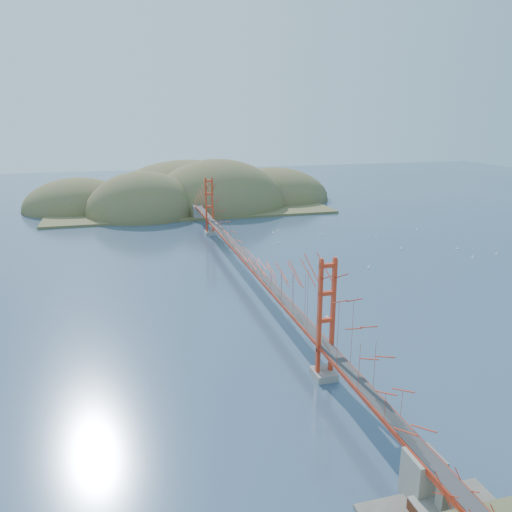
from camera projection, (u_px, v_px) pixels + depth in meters
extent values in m
plane|color=#324865|center=(246.00, 279.00, 74.72)|extent=(320.00, 320.00, 0.00)
cube|color=gray|center=(324.00, 374.00, 46.79)|extent=(2.00, 2.40, 0.70)
cube|color=gray|center=(210.00, 233.00, 102.45)|extent=(2.00, 2.40, 0.70)
cube|color=#B12A13|center=(246.00, 258.00, 73.81)|extent=(1.40, 92.00, 0.16)
cube|color=#B12A13|center=(246.00, 259.00, 73.87)|extent=(1.33, 92.00, 0.24)
cube|color=#38383A|center=(246.00, 257.00, 73.79)|extent=(1.19, 92.00, 0.03)
cube|color=gray|center=(423.00, 477.00, 31.59)|extent=(2.00, 2.20, 3.30)
cube|color=gray|center=(198.00, 212.00, 116.94)|extent=(2.20, 2.60, 3.30)
cube|color=gray|center=(442.00, 503.00, 29.78)|extent=(0.50, 0.70, 2.95)
cube|color=brown|center=(444.00, 511.00, 30.30)|extent=(3.70, 2.30, 0.75)
cube|color=gray|center=(445.00, 505.00, 30.19)|extent=(3.70, 2.30, 0.10)
cylinder|color=white|center=(445.00, 499.00, 30.06)|extent=(0.03, 0.03, 1.00)
cube|color=brown|center=(188.00, 205.00, 134.02)|extent=(70.00, 40.00, 0.60)
ellipsoid|color=brown|center=(144.00, 214.00, 123.63)|extent=(28.00, 28.00, 21.00)
ellipsoid|color=brown|center=(218.00, 206.00, 134.27)|extent=(36.00, 36.00, 25.00)
ellipsoid|color=brown|center=(273.00, 199.00, 146.25)|extent=(32.00, 32.00, 18.00)
ellipsoid|color=brown|center=(79.00, 209.00, 130.71)|extent=(28.00, 28.00, 16.00)
ellipsoid|color=brown|center=(188.00, 198.00, 147.59)|extent=(44.00, 44.00, 22.00)
cube|color=white|center=(327.00, 317.00, 60.59)|extent=(0.40, 0.60, 0.10)
cylinder|color=white|center=(327.00, 315.00, 60.51)|extent=(0.02, 0.02, 0.63)
cube|color=white|center=(321.00, 234.00, 102.47)|extent=(0.59, 0.36, 0.10)
cylinder|color=white|center=(321.00, 233.00, 102.39)|extent=(0.02, 0.02, 0.61)
cube|color=white|center=(278.00, 243.00, 95.48)|extent=(0.50, 0.42, 0.09)
cylinder|color=white|center=(278.00, 242.00, 95.40)|extent=(0.01, 0.01, 0.55)
cube|color=white|center=(417.00, 229.00, 106.77)|extent=(0.42, 0.56, 0.10)
cylinder|color=white|center=(417.00, 228.00, 106.69)|extent=(0.02, 0.02, 0.59)
cube|color=white|center=(278.00, 230.00, 105.88)|extent=(0.51, 0.18, 0.09)
cylinder|color=white|center=(278.00, 229.00, 105.80)|extent=(0.01, 0.01, 0.56)
cube|color=white|center=(473.00, 257.00, 85.88)|extent=(0.26, 0.60, 0.11)
cylinder|color=white|center=(473.00, 256.00, 85.80)|extent=(0.02, 0.02, 0.64)
cube|color=white|center=(376.00, 236.00, 100.76)|extent=(0.61, 0.35, 0.10)
cylinder|color=white|center=(376.00, 235.00, 100.67)|extent=(0.02, 0.02, 0.63)
cube|color=white|center=(369.00, 267.00, 80.38)|extent=(0.35, 0.57, 0.10)
cylinder|color=white|center=(369.00, 265.00, 80.30)|extent=(0.02, 0.02, 0.59)
cube|color=white|center=(330.00, 265.00, 81.75)|extent=(0.33, 0.55, 0.10)
cylinder|color=white|center=(330.00, 263.00, 81.67)|extent=(0.02, 0.02, 0.57)
cube|color=white|center=(496.00, 254.00, 88.10)|extent=(0.24, 0.52, 0.09)
cylinder|color=white|center=(497.00, 252.00, 88.02)|extent=(0.01, 0.01, 0.54)
cube|color=white|center=(401.00, 248.00, 91.62)|extent=(0.20, 0.58, 0.10)
cylinder|color=white|center=(401.00, 247.00, 91.53)|extent=(0.02, 0.02, 0.63)
cube|color=white|center=(457.00, 249.00, 91.37)|extent=(0.57, 0.38, 0.10)
cylinder|color=white|center=(458.00, 247.00, 91.29)|extent=(0.02, 0.02, 0.59)
cube|color=white|center=(273.00, 233.00, 103.81)|extent=(0.60, 0.47, 0.11)
cylinder|color=white|center=(273.00, 231.00, 103.72)|extent=(0.02, 0.02, 0.64)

